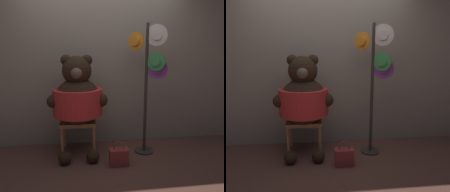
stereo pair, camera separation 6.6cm
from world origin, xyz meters
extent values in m
plane|color=brown|center=(0.00, 0.00, 0.00)|extent=(14.00, 14.00, 0.00)
cube|color=gray|center=(0.00, 0.75, 1.34)|extent=(8.00, 0.10, 2.68)
cylinder|color=#B2844C|center=(-0.58, 0.19, 0.22)|extent=(0.04, 0.04, 0.45)
cylinder|color=#B2844C|center=(-0.14, 0.19, 0.22)|extent=(0.04, 0.04, 0.45)
cylinder|color=#B2844C|center=(-0.58, 0.59, 0.22)|extent=(0.04, 0.04, 0.45)
cylinder|color=#B2844C|center=(-0.14, 0.59, 0.22)|extent=(0.04, 0.04, 0.45)
cube|color=#B2844C|center=(-0.36, 0.39, 0.47)|extent=(0.50, 0.46, 0.05)
cube|color=#B2844C|center=(-0.36, 0.60, 0.76)|extent=(0.50, 0.04, 0.52)
sphere|color=black|center=(-0.35, 0.32, 0.78)|extent=(0.68, 0.68, 0.68)
cylinder|color=red|center=(-0.35, 0.32, 0.78)|extent=(0.69, 0.69, 0.37)
sphere|color=black|center=(-0.35, 0.32, 1.22)|extent=(0.41, 0.41, 0.41)
sphere|color=black|center=(-0.49, 0.32, 1.36)|extent=(0.15, 0.15, 0.15)
sphere|color=black|center=(-0.21, 0.32, 1.36)|extent=(0.15, 0.15, 0.15)
sphere|color=brown|center=(-0.35, 0.15, 1.20)|extent=(0.15, 0.15, 0.15)
sphere|color=black|center=(-0.67, 0.23, 0.82)|extent=(0.19, 0.19, 0.19)
sphere|color=black|center=(-0.03, 0.23, 0.82)|extent=(0.19, 0.19, 0.19)
sphere|color=black|center=(-0.53, 0.01, 0.09)|extent=(0.18, 0.18, 0.18)
sphere|color=black|center=(-0.16, 0.01, 0.09)|extent=(0.18, 0.18, 0.18)
cylinder|color=#332D28|center=(0.62, 0.25, 0.01)|extent=(0.28, 0.28, 0.02)
cylinder|color=#332D28|center=(0.62, 0.25, 0.93)|extent=(0.04, 0.04, 1.86)
cylinder|color=#7A388E|center=(0.76, 0.19, 1.24)|extent=(0.26, 0.12, 0.28)
cylinder|color=#7A388E|center=(0.76, 0.19, 1.24)|extent=(0.14, 0.09, 0.13)
cylinder|color=orange|center=(0.49, 0.38, 1.62)|extent=(0.19, 0.18, 0.25)
cylinder|color=orange|center=(0.49, 0.38, 1.62)|extent=(0.14, 0.14, 0.12)
cylinder|color=silver|center=(0.73, 0.21, 1.70)|extent=(0.27, 0.12, 0.29)
cylinder|color=silver|center=(0.73, 0.21, 1.70)|extent=(0.14, 0.09, 0.14)
cylinder|color=#3D9351|center=(0.73, 0.18, 1.34)|extent=(0.22, 0.15, 0.25)
cylinder|color=#3D9351|center=(0.73, 0.18, 1.34)|extent=(0.13, 0.11, 0.12)
cube|color=maroon|center=(0.17, -0.10, 0.11)|extent=(0.24, 0.13, 0.23)
torus|color=maroon|center=(0.17, -0.10, 0.26)|extent=(0.15, 0.02, 0.15)
camera|label=1|loc=(-0.27, -2.72, 1.47)|focal=35.00mm
camera|label=2|loc=(-0.20, -2.73, 1.47)|focal=35.00mm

